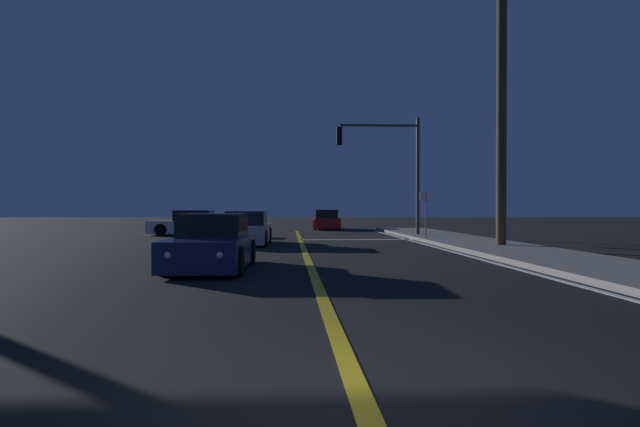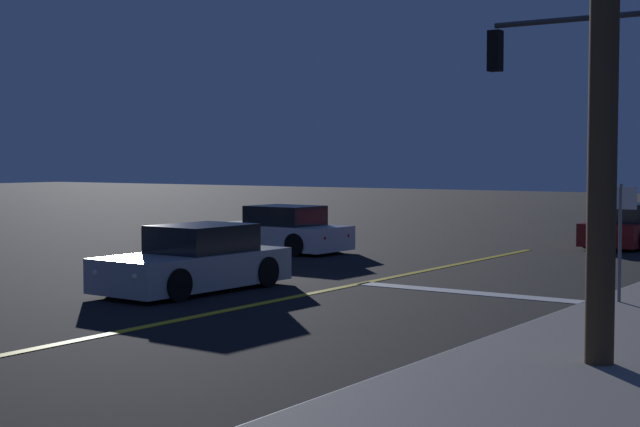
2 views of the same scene
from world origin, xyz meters
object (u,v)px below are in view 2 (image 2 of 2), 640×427
object	(u,v)px
car_side_waiting_white	(280,231)
traffic_signal_near_right	(608,94)
car_following_oncoming_red	(628,228)
car_mid_block_silver	(196,262)
street_sign_corner	(620,225)

from	to	relation	value
car_side_waiting_white	traffic_signal_near_right	world-z (taller)	traffic_signal_near_right
traffic_signal_near_right	car_following_oncoming_red	bearing A→B (deg)	-75.79
car_mid_block_silver	traffic_signal_near_right	distance (m)	9.18
car_following_oncoming_red	street_sign_corner	size ratio (longest dim) A/B	1.88
car_side_waiting_white	traffic_signal_near_right	bearing A→B (deg)	-101.81
car_side_waiting_white	traffic_signal_near_right	distance (m)	11.21
car_mid_block_silver	traffic_signal_near_right	xyz separation A→B (m)	(6.78, 5.14, 3.45)
car_side_waiting_white	street_sign_corner	xyz separation A→B (m)	(11.54, -5.31, 0.94)
traffic_signal_near_right	street_sign_corner	xyz separation A→B (m)	(1.18, -2.80, -2.51)
car_side_waiting_white	car_following_oncoming_red	xyz separation A→B (m)	(7.88, 7.30, -0.00)
car_following_oncoming_red	car_mid_block_silver	bearing A→B (deg)	-104.28
car_side_waiting_white	car_mid_block_silver	world-z (taller)	same
car_mid_block_silver	street_sign_corner	world-z (taller)	street_sign_corner
car_following_oncoming_red	street_sign_corner	world-z (taller)	street_sign_corner
car_following_oncoming_red	car_side_waiting_white	bearing A→B (deg)	-135.45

